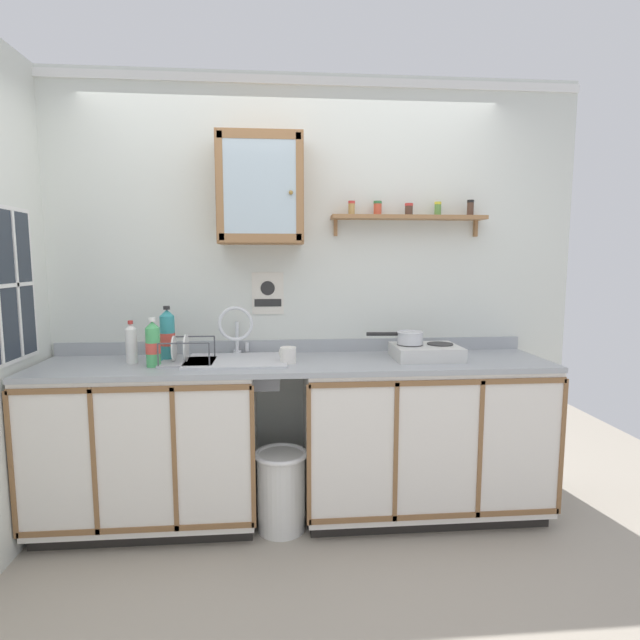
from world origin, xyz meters
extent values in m
plane|color=#9E9384|center=(0.00, 0.00, 0.00)|extent=(5.96, 5.96, 0.00)
cube|color=silver|center=(0.00, 0.75, 1.32)|extent=(3.56, 0.05, 2.65)
cube|color=white|center=(0.00, 0.72, 2.60)|extent=(3.56, 0.02, 0.05)
cube|color=black|center=(-0.85, 0.46, 0.04)|extent=(1.19, 0.52, 0.08)
cube|color=silver|center=(-0.85, 0.43, 0.50)|extent=(1.22, 0.58, 0.85)
cube|color=brown|center=(-0.85, 0.14, 0.89)|extent=(1.22, 0.01, 0.03)
cube|color=brown|center=(-0.85, 0.14, 0.13)|extent=(1.22, 0.01, 0.03)
cube|color=brown|center=(-1.46, 0.14, 0.50)|extent=(0.02, 0.01, 0.78)
cube|color=brown|center=(-1.05, 0.14, 0.50)|extent=(0.02, 0.01, 0.78)
cube|color=brown|center=(-0.65, 0.14, 0.50)|extent=(0.02, 0.01, 0.78)
cube|color=brown|center=(-0.24, 0.14, 0.50)|extent=(0.02, 0.01, 0.78)
cube|color=black|center=(0.76, 0.46, 0.04)|extent=(1.38, 0.52, 0.08)
cube|color=silver|center=(0.76, 0.43, 0.50)|extent=(1.41, 0.58, 0.85)
cube|color=brown|center=(0.76, 0.14, 0.89)|extent=(1.41, 0.01, 0.03)
cube|color=brown|center=(0.76, 0.14, 0.13)|extent=(1.41, 0.01, 0.03)
cube|color=brown|center=(0.05, 0.14, 0.50)|extent=(0.02, 0.01, 0.78)
cube|color=brown|center=(0.52, 0.14, 0.50)|extent=(0.02, 0.01, 0.78)
cube|color=brown|center=(0.99, 0.14, 0.50)|extent=(0.02, 0.01, 0.78)
cube|color=brown|center=(1.46, 0.14, 0.50)|extent=(0.02, 0.01, 0.78)
cube|color=#9EA3A8|center=(0.00, 0.43, 0.94)|extent=(2.92, 0.61, 0.03)
cube|color=#9EA3A8|center=(0.00, 0.71, 1.00)|extent=(2.92, 0.02, 0.08)
cube|color=silver|center=(-0.34, 0.45, 0.96)|extent=(0.57, 0.42, 0.01)
cube|color=slate|center=(-0.34, 0.45, 0.83)|extent=(0.49, 0.34, 0.01)
cube|color=slate|center=(-0.34, 0.63, 0.89)|extent=(0.49, 0.01, 0.13)
cube|color=slate|center=(-0.34, 0.28, 0.89)|extent=(0.49, 0.01, 0.13)
cylinder|color=#4C4C51|center=(-0.34, 0.45, 0.83)|extent=(0.04, 0.04, 0.01)
cylinder|color=silver|center=(-0.36, 0.68, 0.97)|extent=(0.05, 0.05, 0.02)
cylinder|color=silver|center=(-0.36, 0.68, 1.07)|extent=(0.02, 0.02, 0.18)
torus|color=silver|center=(-0.36, 0.59, 1.16)|extent=(0.21, 0.02, 0.21)
cylinder|color=silver|center=(-0.30, 0.68, 1.00)|extent=(0.02, 0.02, 0.06)
cube|color=silver|center=(0.77, 0.44, 1.00)|extent=(0.38, 0.32, 0.08)
cylinder|color=#2D2D2D|center=(0.67, 0.47, 1.04)|extent=(0.15, 0.15, 0.01)
cylinder|color=#2D2D2D|center=(0.86, 0.47, 1.04)|extent=(0.15, 0.15, 0.01)
cylinder|color=black|center=(0.67, 0.30, 1.00)|extent=(0.03, 0.02, 0.03)
cylinder|color=black|center=(0.86, 0.30, 1.00)|extent=(0.03, 0.02, 0.03)
cylinder|color=silver|center=(0.67, 0.47, 1.08)|extent=(0.15, 0.15, 0.07)
torus|color=silver|center=(0.67, 0.47, 1.11)|extent=(0.16, 0.16, 0.01)
cylinder|color=black|center=(0.51, 0.48, 1.10)|extent=(0.18, 0.03, 0.02)
cylinder|color=teal|center=(-0.74, 0.52, 1.09)|extent=(0.08, 0.08, 0.26)
cone|color=teal|center=(-0.74, 0.52, 1.23)|extent=(0.08, 0.08, 0.04)
cylinder|color=#262626|center=(-0.74, 0.52, 1.26)|extent=(0.04, 0.04, 0.02)
cylinder|color=#D84C3F|center=(-0.74, 0.52, 1.08)|extent=(0.09, 0.09, 0.07)
cylinder|color=white|center=(-0.93, 0.46, 1.05)|extent=(0.06, 0.06, 0.20)
cone|color=white|center=(-0.93, 0.46, 1.17)|extent=(0.06, 0.06, 0.03)
cylinder|color=red|center=(-0.93, 0.46, 1.19)|extent=(0.03, 0.03, 0.02)
cylinder|color=white|center=(-0.93, 0.46, 1.05)|extent=(0.06, 0.06, 0.05)
cylinder|color=#4CB266|center=(-0.79, 0.36, 1.06)|extent=(0.08, 0.08, 0.21)
cone|color=#4CB266|center=(-0.79, 0.36, 1.19)|extent=(0.07, 0.07, 0.03)
cylinder|color=white|center=(-0.79, 0.36, 1.22)|extent=(0.03, 0.03, 0.02)
cylinder|color=#D84C3F|center=(-0.79, 0.36, 1.06)|extent=(0.08, 0.08, 0.06)
cube|color=#B2B2B7|center=(-0.62, 0.43, 0.96)|extent=(0.30, 0.26, 0.01)
cylinder|color=#4C4F54|center=(-0.75, 0.31, 1.03)|extent=(0.01, 0.01, 0.12)
cylinder|color=#4C4F54|center=(-0.48, 0.31, 1.03)|extent=(0.01, 0.01, 0.12)
cylinder|color=#4C4F54|center=(-0.75, 0.55, 1.03)|extent=(0.01, 0.01, 0.12)
cylinder|color=#4C4F54|center=(-0.48, 0.55, 1.03)|extent=(0.01, 0.01, 0.12)
cylinder|color=#4C4F54|center=(-0.62, 0.31, 1.09)|extent=(0.27, 0.01, 0.01)
cylinder|color=#4C4F54|center=(-0.62, 0.55, 1.09)|extent=(0.27, 0.01, 0.01)
cylinder|color=white|center=(-0.69, 0.43, 1.04)|extent=(0.01, 0.14, 0.14)
cylinder|color=white|center=(-0.62, 0.43, 1.04)|extent=(0.01, 0.15, 0.15)
cylinder|color=white|center=(-0.05, 0.39, 1.00)|extent=(0.09, 0.09, 0.09)
torus|color=white|center=(-0.08, 0.43, 1.01)|extent=(0.05, 0.06, 0.06)
cube|color=#996B42|center=(-0.20, 0.60, 1.94)|extent=(0.49, 0.25, 0.63)
cube|color=silver|center=(-0.20, 0.47, 1.94)|extent=(0.40, 0.01, 0.52)
cube|color=#996B42|center=(-0.42, 0.47, 1.94)|extent=(0.04, 0.01, 0.59)
cube|color=#996B42|center=(0.02, 0.47, 1.94)|extent=(0.04, 0.01, 0.59)
cube|color=#996B42|center=(-0.20, 0.47, 2.23)|extent=(0.46, 0.01, 0.05)
cube|color=#996B42|center=(-0.20, 0.47, 1.66)|extent=(0.46, 0.01, 0.05)
sphere|color=olive|center=(-0.03, 0.46, 1.91)|extent=(0.02, 0.02, 0.02)
cube|color=#996B42|center=(0.70, 0.65, 1.79)|extent=(0.95, 0.14, 0.02)
cube|color=#996B42|center=(0.25, 0.71, 1.73)|extent=(0.02, 0.03, 0.10)
cube|color=#996B42|center=(1.15, 0.71, 1.73)|extent=(0.02, 0.03, 0.10)
cylinder|color=tan|center=(0.34, 0.65, 1.84)|extent=(0.04, 0.04, 0.07)
cylinder|color=red|center=(0.34, 0.65, 1.88)|extent=(0.04, 0.04, 0.02)
cylinder|color=#CC4C33|center=(0.51, 0.67, 1.84)|extent=(0.05, 0.05, 0.07)
cylinder|color=#33723F|center=(0.51, 0.67, 1.88)|extent=(0.05, 0.05, 0.02)
cylinder|color=#4C3326|center=(0.70, 0.64, 1.83)|extent=(0.05, 0.05, 0.06)
cylinder|color=red|center=(0.70, 0.64, 1.87)|extent=(0.05, 0.05, 0.02)
cylinder|color=#598C3F|center=(0.88, 0.66, 1.84)|extent=(0.04, 0.04, 0.07)
cylinder|color=yellow|center=(0.88, 0.66, 1.88)|extent=(0.04, 0.04, 0.02)
cylinder|color=#4C3326|center=(1.08, 0.64, 1.85)|extent=(0.04, 0.04, 0.08)
cylinder|color=black|center=(1.08, 0.64, 1.89)|extent=(0.04, 0.04, 0.02)
cube|color=silver|center=(-0.17, 0.72, 1.33)|extent=(0.20, 0.01, 0.26)
cube|color=#262626|center=(-0.17, 0.72, 1.27)|extent=(0.17, 0.00, 0.05)
cylinder|color=#262626|center=(-0.17, 0.72, 1.36)|extent=(0.09, 0.00, 0.09)
cube|color=#262D38|center=(-1.47, 0.24, 1.41)|extent=(0.01, 0.52, 0.76)
cube|color=white|center=(-1.48, 0.24, 1.41)|extent=(0.02, 0.57, 0.80)
cube|color=white|center=(-1.46, 0.34, 1.41)|extent=(0.01, 0.02, 0.76)
cube|color=white|center=(-1.46, 0.24, 1.41)|extent=(0.01, 0.52, 0.02)
cylinder|color=silver|center=(-0.10, 0.31, 0.22)|extent=(0.27, 0.27, 0.45)
torus|color=white|center=(-0.10, 0.31, 0.45)|extent=(0.30, 0.30, 0.03)
camera|label=1|loc=(-0.11, -2.39, 1.54)|focal=28.01mm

